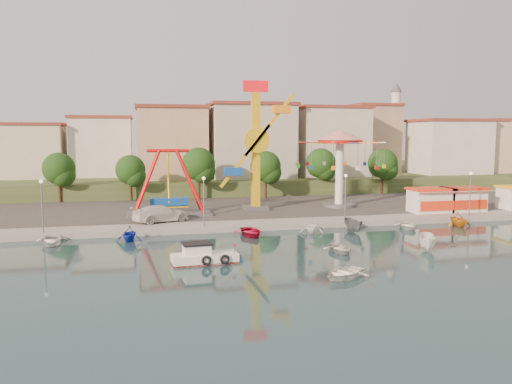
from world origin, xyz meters
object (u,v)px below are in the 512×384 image
object	(u,v)px
cabin_motorboat	(203,257)
skiff	(428,242)
pirate_ship_ride	(169,184)
wave_swinger	(340,151)
kamikaze_tower	(258,149)
rowboat_a	(340,248)
van	(161,214)

from	to	relation	value
cabin_motorboat	skiff	world-z (taller)	cabin_motorboat
pirate_ship_ride	skiff	size ratio (longest dim) A/B	2.60
pirate_ship_ride	cabin_motorboat	distance (m)	22.21
wave_swinger	kamikaze_tower	bearing A→B (deg)	-176.95
pirate_ship_ride	kamikaze_tower	distance (m)	12.34
pirate_ship_ride	wave_swinger	world-z (taller)	wave_swinger
pirate_ship_ride	wave_swinger	distance (m)	23.31
wave_swinger	rowboat_a	size ratio (longest dim) A/B	3.47
pirate_ship_ride	van	bearing A→B (deg)	-103.41
kamikaze_tower	skiff	world-z (taller)	kamikaze_tower
wave_swinger	skiff	distance (m)	25.10
cabin_motorboat	van	size ratio (longest dim) A/B	0.84
kamikaze_tower	van	distance (m)	15.76
kamikaze_tower	pirate_ship_ride	bearing A→B (deg)	-172.19
cabin_motorboat	van	xyz separation A→B (m)	(-2.65, 17.09, 1.03)
cabin_motorboat	skiff	xyz separation A→B (m)	(20.00, 0.07, 0.25)
van	pirate_ship_ride	bearing A→B (deg)	-36.21
wave_swinger	van	bearing A→B (deg)	-163.97
rowboat_a	van	distance (m)	21.82
skiff	van	bearing A→B (deg)	172.99
pirate_ship_ride	rowboat_a	xyz separation A→B (m)	(13.69, -20.70, -4.05)
kamikaze_tower	rowboat_a	size ratio (longest dim) A/B	4.94
rowboat_a	van	size ratio (longest dim) A/B	0.53
pirate_ship_ride	skiff	bearing A→B (deg)	-45.27
wave_swinger	pirate_ship_ride	bearing A→B (deg)	-174.55
wave_swinger	skiff	size ratio (longest dim) A/B	3.02
pirate_ship_ride	kamikaze_tower	bearing A→B (deg)	7.81
pirate_ship_ride	rowboat_a	size ratio (longest dim) A/B	2.99
kamikaze_tower	wave_swinger	xyz separation A→B (m)	(11.37, 0.61, -0.30)
skiff	van	xyz separation A→B (m)	(-22.66, 17.03, 0.78)
wave_swinger	rowboat_a	world-z (taller)	wave_swinger
kamikaze_tower	cabin_motorboat	distance (m)	26.66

